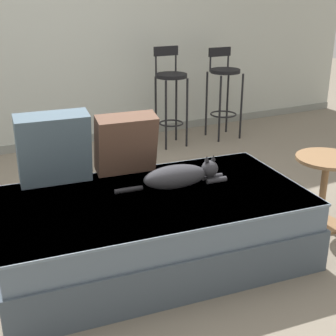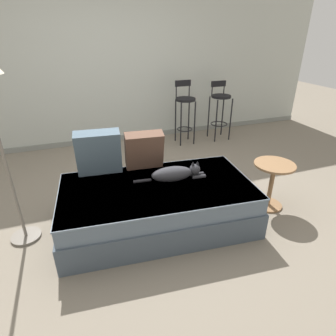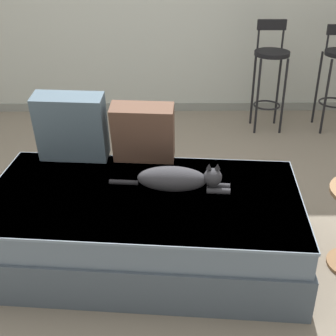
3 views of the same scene
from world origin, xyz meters
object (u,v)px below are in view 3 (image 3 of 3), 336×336
object	(u,v)px
throw_pillow_corner	(71,127)
cat	(177,179)
couch	(144,225)
bar_stool_near_window	(270,67)
throw_pillow_middle	(143,133)

from	to	relation	value
throw_pillow_corner	cat	xyz separation A→B (m)	(0.69, -0.42, -0.16)
couch	throw_pillow_corner	xyz separation A→B (m)	(-0.49, 0.46, 0.46)
cat	bar_stool_near_window	bearing A→B (deg)	64.71
bar_stool_near_window	couch	bearing A→B (deg)	-119.26
throw_pillow_corner	cat	distance (m)	0.82
couch	throw_pillow_middle	distance (m)	0.61
bar_stool_near_window	cat	bearing A→B (deg)	-115.29
couch	throw_pillow_corner	size ratio (longest dim) A/B	4.20
couch	throw_pillow_corner	bearing A→B (deg)	136.48
throw_pillow_middle	cat	size ratio (longest dim) A/B	0.58
throw_pillow_middle	bar_stool_near_window	size ratio (longest dim) A/B	0.40
cat	bar_stool_near_window	xyz separation A→B (m)	(0.97, 2.05, 0.11)
throw_pillow_middle	cat	xyz separation A→B (m)	(0.21, -0.37, -0.14)
cat	throw_pillow_middle	bearing A→B (deg)	119.76
couch	bar_stool_near_window	distance (m)	2.44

